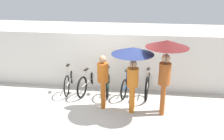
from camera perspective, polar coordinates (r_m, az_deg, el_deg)
ground_plane at (r=7.12m, az=-2.66°, el=-10.25°), size 30.00×30.00×0.00m
back_wall at (r=8.38m, az=-0.59°, el=1.86°), size 11.02×0.12×1.91m
parked_bicycle_0 at (r=8.59m, az=-9.56°, el=-2.12°), size 0.44×1.70×1.05m
parked_bicycle_1 at (r=8.42m, az=-5.28°, el=-2.41°), size 0.53×1.76×1.06m
parked_bicycle_2 at (r=8.34m, az=-0.84°, el=-2.53°), size 0.44×1.77×1.05m
parked_bicycle_3 at (r=8.27m, az=3.66°, el=-2.98°), size 0.49×1.59×0.98m
parked_bicycle_4 at (r=8.24m, az=8.22°, el=-2.85°), size 0.44×1.76×1.02m
pedestrian_leading at (r=7.14m, az=-2.07°, el=-1.79°), size 0.32×0.32×1.60m
pedestrian_center at (r=6.62m, az=4.75°, el=2.27°), size 1.12×1.12×1.94m
pedestrian_trailing at (r=6.58m, az=12.31°, el=3.17°), size 1.10×1.10×2.15m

